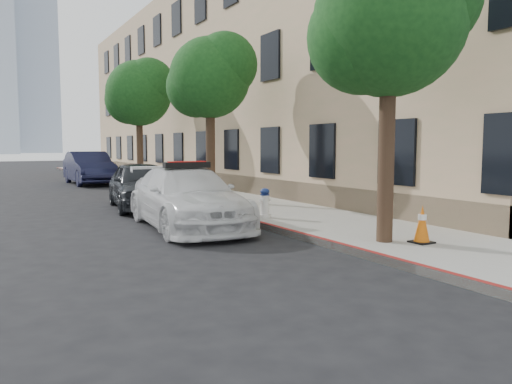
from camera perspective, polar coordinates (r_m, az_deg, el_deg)
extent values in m
plane|color=black|center=(9.92, -6.23, -6.12)|extent=(120.00, 120.00, 0.00)
cube|color=gray|center=(20.43, -7.99, -0.01)|extent=(3.20, 50.00, 0.15)
cube|color=maroon|center=(19.92, -12.11, -0.21)|extent=(0.12, 50.00, 0.15)
cube|color=tan|center=(27.42, -0.88, 11.71)|extent=(8.00, 36.00, 10.00)
cube|color=#9EA8B7|center=(145.90, -24.70, 12.77)|extent=(14.00, 14.00, 44.00)
cylinder|color=black|center=(9.66, 14.66, 4.18)|extent=(0.30, 0.30, 3.30)
sphere|color=#123B14|center=(9.92, 15.02, 18.47)|extent=(2.80, 2.80, 2.80)
sphere|color=#123B14|center=(9.84, 12.17, 16.86)|extent=(2.10, 2.10, 2.10)
cylinder|color=black|center=(16.38, -5.22, 4.56)|extent=(0.30, 0.30, 3.19)
sphere|color=#123B14|center=(16.52, -5.29, 12.89)|extent=(2.60, 2.60, 2.60)
sphere|color=#123B14|center=(16.48, -3.56, 14.33)|extent=(2.08, 2.08, 2.08)
sphere|color=#123B14|center=(16.62, -6.84, 11.79)|extent=(1.95, 1.95, 1.95)
cylinder|color=black|center=(23.91, -13.13, 4.95)|extent=(0.30, 0.30, 3.41)
sphere|color=#123B14|center=(24.02, -13.26, 10.93)|extent=(3.00, 3.00, 3.00)
sphere|color=#123B14|center=(23.90, -12.13, 11.95)|extent=(2.40, 2.40, 2.40)
sphere|color=#123B14|center=(24.19, -14.25, 10.16)|extent=(2.25, 2.25, 2.25)
imported|color=silver|center=(12.02, -7.87, -0.65)|extent=(2.38, 5.11, 1.44)
cube|color=black|center=(11.97, -7.92, 3.08)|extent=(1.12, 0.36, 0.14)
cube|color=#A50A07|center=(11.96, -7.92, 3.37)|extent=(0.91, 0.28, 0.06)
imported|color=black|center=(15.96, -12.95, 0.83)|extent=(2.35, 4.57, 1.49)
imported|color=black|center=(26.62, -18.53, 2.63)|extent=(1.84, 5.06, 1.66)
cylinder|color=silver|center=(12.58, 1.02, -2.75)|extent=(0.29, 0.29, 0.09)
cylinder|color=silver|center=(12.54, 1.03, -1.43)|extent=(0.22, 0.22, 0.49)
ellipsoid|color=navy|center=(12.51, 1.03, 0.07)|extent=(0.23, 0.23, 0.16)
cylinder|color=silver|center=(12.53, 1.03, -0.92)|extent=(0.32, 0.14, 0.09)
cylinder|color=silver|center=(12.53, 1.03, -0.92)|extent=(0.12, 0.17, 0.09)
cube|color=black|center=(9.87, 18.39, -5.45)|extent=(0.38, 0.38, 0.03)
cone|color=#D75E0B|center=(9.81, 18.45, -3.40)|extent=(0.29, 0.29, 0.68)
cylinder|color=white|center=(9.79, 18.47, -2.74)|extent=(0.16, 0.16, 0.10)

